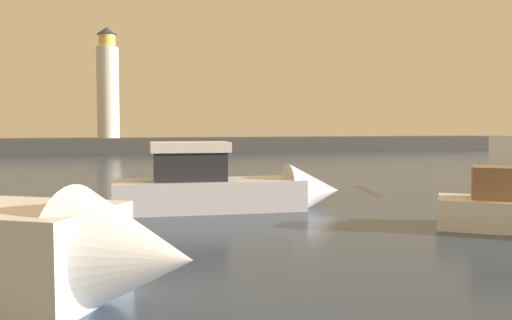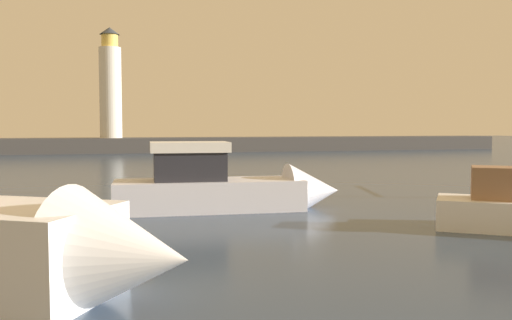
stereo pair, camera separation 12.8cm
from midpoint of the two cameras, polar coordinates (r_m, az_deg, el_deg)
The scene contains 4 objects.
ground_plane at distance 31.05m, azimuth -8.48°, elevation -1.80°, with size 220.00×220.00×0.00m, color #2D3D51.
breakwater at distance 60.93m, azimuth -11.82°, elevation 1.56°, with size 85.50×5.20×1.61m, color #423F3D.
lighthouse at distance 60.94m, azimuth -15.44°, elevation 7.56°, with size 2.35×2.35×11.90m.
motorboat_4 at distance 18.80m, azimuth -2.31°, elevation -2.90°, with size 7.99×2.50×2.79m.
Camera 1 is at (-3.67, -0.60, 2.90)m, focal length 37.88 mm.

